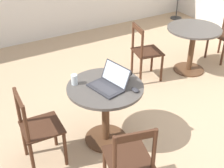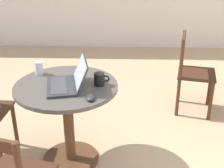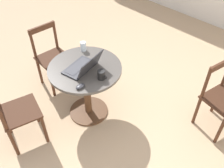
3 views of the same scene
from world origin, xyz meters
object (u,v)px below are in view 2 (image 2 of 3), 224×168
laptop (68,81)px  mouse (90,97)px  chair_mid_left (193,74)px  cafe_table_near (67,106)px  mug (100,79)px  drinking_glass (39,68)px

laptop → mouse: bearing=-46.1°
chair_mid_left → laptop: bearing=-140.5°
cafe_table_near → mouse: mouse is taller
cafe_table_near → mug: mug is taller
mug → drinking_glass: (-0.51, 0.19, 0.01)m
chair_mid_left → cafe_table_near: bearing=-142.0°
drinking_glass → laptop: bearing=-40.4°
chair_mid_left → laptop: (-1.15, -0.95, 0.32)m
chair_mid_left → mug: bearing=-135.2°
mouse → laptop: bearing=133.9°
laptop → drinking_glass: (-0.27, 0.23, 0.01)m
mug → drinking_glass: drinking_glass is taller
laptop → mouse: size_ratio=4.12×
mouse → drinking_glass: bearing=137.1°
cafe_table_near → drinking_glass: drinking_glass is taller
chair_mid_left → mouse: chair_mid_left is taller
chair_mid_left → mouse: bearing=-129.9°
cafe_table_near → laptop: bearing=-59.3°
cafe_table_near → drinking_glass: bearing=141.9°
cafe_table_near → laptop: laptop is taller
laptop → mouse: 0.28m
mug → drinking_glass: size_ratio=1.10×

